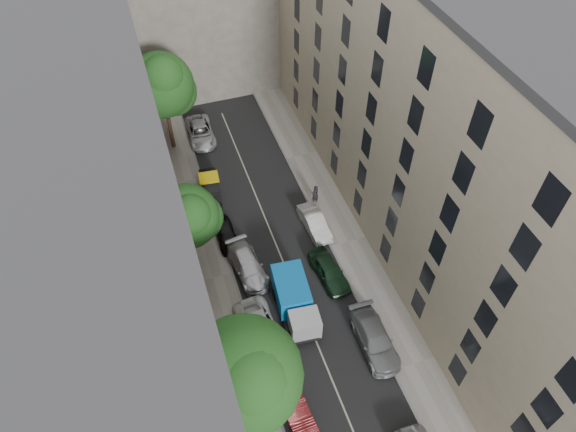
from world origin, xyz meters
name	(u,v)px	position (x,y,z in m)	size (l,w,h in m)	color
ground	(283,260)	(0.00, 0.00, 0.00)	(120.00, 120.00, 0.00)	#4C4C49
road_surface	(283,260)	(0.00, 0.00, 0.01)	(8.00, 44.00, 0.02)	black
sidewalk_left	(213,278)	(-5.50, 0.00, 0.07)	(3.00, 44.00, 0.15)	gray
sidewalk_right	(348,242)	(5.50, 0.00, 0.07)	(3.00, 44.00, 0.15)	gray
building_left	(103,205)	(-11.00, 0.00, 10.00)	(8.00, 44.00, 20.00)	#4A4845
building_right	(436,129)	(11.00, 0.00, 10.00)	(8.00, 44.00, 20.00)	tan
tarp_truck	(295,300)	(-0.60, -4.60, 1.38)	(2.64, 5.62, 2.51)	black
car_left_1	(294,407)	(-3.02, -11.40, 0.69)	(1.46, 4.19, 1.38)	#4F0F11
car_left_2	(261,331)	(-3.47, -5.80, 0.75)	(2.48, 5.39, 1.50)	silver
car_left_3	(248,266)	(-2.80, -0.20, 0.73)	(2.04, 5.02, 1.46)	#BDBCC1
car_left_4	(226,234)	(-3.60, 3.40, 0.66)	(1.55, 3.85, 1.31)	black
car_left_5	(210,187)	(-3.60, 9.00, 0.70)	(1.49, 4.27, 1.41)	black
car_left_6	(201,132)	(-2.80, 16.60, 0.72)	(2.38, 5.17, 1.44)	#BCBDC2
car_right_1	(374,339)	(3.60, -8.80, 0.75)	(2.11, 5.19, 1.51)	gray
car_right_2	(329,271)	(2.80, -2.60, 0.75)	(1.77, 4.40, 1.50)	black
car_right_3	(314,223)	(3.48, 2.27, 0.70)	(1.48, 4.24, 1.40)	silver
tree_near	(245,378)	(-5.68, -11.11, 6.05)	(6.58, 6.49, 9.31)	#382619
tree_mid	(188,219)	(-6.30, 1.88, 5.11)	(5.03, 4.72, 7.56)	#382619
tree_far	(163,87)	(-5.46, 15.98, 6.69)	(5.84, 5.65, 9.78)	#382619
lamp_post	(260,342)	(-4.20, -8.56, 4.51)	(0.36, 0.36, 7.19)	#1B613C
pedestrian	(315,194)	(4.50, 4.89, 1.11)	(0.70, 0.46, 1.91)	black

